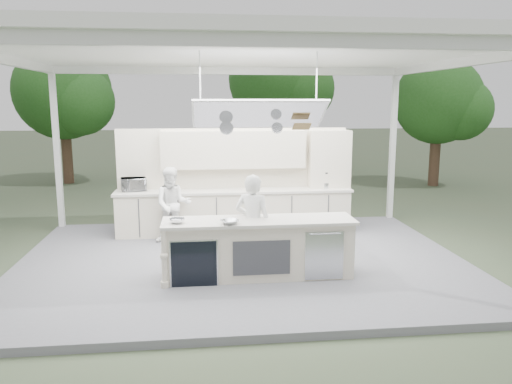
{
  "coord_description": "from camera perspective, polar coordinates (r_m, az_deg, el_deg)",
  "views": [
    {
      "loc": [
        -0.73,
        -8.66,
        2.94
      ],
      "look_at": [
        0.3,
        0.4,
        1.28
      ],
      "focal_mm": 35.0,
      "sensor_mm": 36.0,
      "label": 1
    }
  ],
  "objects": [
    {
      "name": "head_chef",
      "position": [
        8.25,
        -0.37,
        -3.67
      ],
      "size": [
        0.71,
        0.61,
        1.66
      ],
      "primitive_type": "imported",
      "rotation": [
        0.0,
        0.0,
        2.72
      ],
      "color": "white",
      "rests_on": "stage_deck"
    },
    {
      "name": "tent",
      "position": [
        8.71,
        -1.69,
        15.36
      ],
      "size": [
        8.2,
        6.2,
        3.86
      ],
      "color": "white",
      "rests_on": "ground"
    },
    {
      "name": "back_counter",
      "position": [
        10.84,
        -2.47,
        -2.18
      ],
      "size": [
        5.08,
        0.72,
        0.95
      ],
      "color": "beige",
      "rests_on": "stage_deck"
    },
    {
      "name": "bowl_large",
      "position": [
        7.75,
        -3.04,
        -3.44
      ],
      "size": [
        0.36,
        0.36,
        0.07
      ],
      "primitive_type": "imported",
      "rotation": [
        0.0,
        0.0,
        0.43
      ],
      "color": "silver",
      "rests_on": "demo_island"
    },
    {
      "name": "bowl_small",
      "position": [
        7.89,
        -9.0,
        -3.27
      ],
      "size": [
        0.31,
        0.31,
        0.08
      ],
      "primitive_type": "imported",
      "rotation": [
        0.0,
        0.0,
        -0.34
      ],
      "color": "silver",
      "rests_on": "demo_island"
    },
    {
      "name": "ground",
      "position": [
        9.18,
        -1.59,
        -8.39
      ],
      "size": [
        90.0,
        90.0,
        0.0
      ],
      "primitive_type": "plane",
      "color": "#3F4932",
      "rests_on": "ground"
    },
    {
      "name": "tree_cluster",
      "position": [
        18.45,
        -4.81,
        11.35
      ],
      "size": [
        19.55,
        9.4,
        5.85
      ],
      "color": "#4C3426",
      "rests_on": "ground"
    },
    {
      "name": "toaster_oven",
      "position": [
        10.89,
        -13.82,
        0.86
      ],
      "size": [
        0.57,
        0.45,
        0.28
      ],
      "primitive_type": "imported",
      "rotation": [
        0.0,
        0.0,
        0.22
      ],
      "color": "#B5B7BC",
      "rests_on": "back_counter"
    },
    {
      "name": "back_wall_unit",
      "position": [
        10.93,
        -0.26,
        3.12
      ],
      "size": [
        5.05,
        0.48,
        2.25
      ],
      "color": "beige",
      "rests_on": "stage_deck"
    },
    {
      "name": "sous_chef",
      "position": [
        10.21,
        -9.47,
        -1.45
      ],
      "size": [
        0.77,
        0.62,
        1.53
      ],
      "primitive_type": "imported",
      "rotation": [
        0.0,
        0.0,
        0.05
      ],
      "color": "white",
      "rests_on": "stage_deck"
    },
    {
      "name": "demo_island",
      "position": [
        8.15,
        0.2,
        -6.43
      ],
      "size": [
        3.1,
        0.79,
        0.95
      ],
      "color": "beige",
      "rests_on": "stage_deck"
    },
    {
      "name": "stage_deck",
      "position": [
        9.16,
        -1.6,
        -8.04
      ],
      "size": [
        8.0,
        6.0,
        0.12
      ],
      "primitive_type": "cube",
      "color": "slate",
      "rests_on": "ground"
    }
  ]
}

